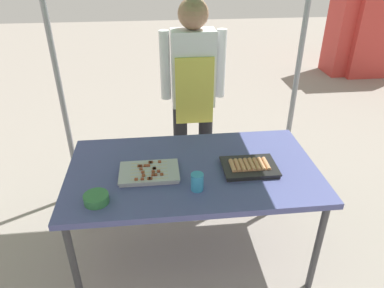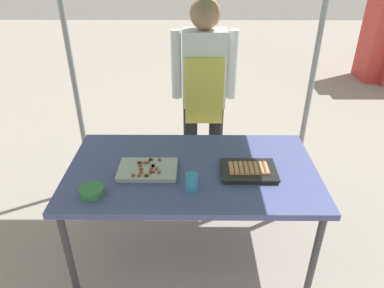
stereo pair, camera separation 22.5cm
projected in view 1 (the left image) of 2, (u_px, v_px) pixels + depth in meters
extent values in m
plane|color=gray|center=(193.00, 251.00, 2.65)|extent=(18.00, 18.00, 0.00)
cube|color=#4C518C|center=(193.00, 171.00, 2.29)|extent=(1.60, 0.90, 0.04)
cylinder|color=#3F3F44|center=(75.00, 269.00, 2.07)|extent=(0.04, 0.04, 0.71)
cylinder|color=#3F3F44|center=(317.00, 248.00, 2.21)|extent=(0.04, 0.04, 0.71)
cylinder|color=#3F3F44|center=(93.00, 188.00, 2.74)|extent=(0.04, 0.04, 0.71)
cylinder|color=#3F3F44|center=(278.00, 176.00, 2.88)|extent=(0.04, 0.04, 0.71)
cylinder|color=gray|center=(59.00, 85.00, 2.73)|extent=(0.04, 0.04, 2.12)
cylinder|color=gray|center=(297.00, 76.00, 2.90)|extent=(0.04, 0.04, 2.12)
cube|color=black|center=(249.00, 168.00, 2.26)|extent=(0.33, 0.24, 0.02)
cube|color=black|center=(249.00, 166.00, 2.25)|extent=(0.35, 0.25, 0.01)
cylinder|color=tan|center=(233.00, 166.00, 2.24)|extent=(0.03, 0.13, 0.03)
cylinder|color=tan|center=(237.00, 166.00, 2.24)|extent=(0.03, 0.13, 0.03)
cylinder|color=tan|center=(242.00, 165.00, 2.24)|extent=(0.03, 0.13, 0.03)
cylinder|color=tan|center=(247.00, 165.00, 2.25)|extent=(0.03, 0.13, 0.03)
cylinder|color=tan|center=(252.00, 165.00, 2.25)|extent=(0.03, 0.13, 0.03)
cylinder|color=tan|center=(257.00, 165.00, 2.25)|extent=(0.03, 0.13, 0.03)
cylinder|color=tan|center=(261.00, 164.00, 2.25)|extent=(0.03, 0.13, 0.03)
cylinder|color=tan|center=(266.00, 164.00, 2.26)|extent=(0.03, 0.13, 0.03)
cube|color=#ADADB2|center=(149.00, 173.00, 2.21)|extent=(0.36, 0.23, 0.02)
cube|color=#ADADB2|center=(149.00, 171.00, 2.20)|extent=(0.37, 0.25, 0.01)
cylinder|color=tan|center=(149.00, 179.00, 2.12)|extent=(0.23, 0.01, 0.01)
cube|color=brown|center=(151.00, 179.00, 2.12)|extent=(0.02, 0.02, 0.02)
cube|color=brown|center=(142.00, 180.00, 2.12)|extent=(0.02, 0.02, 0.02)
cube|color=brown|center=(149.00, 179.00, 2.12)|extent=(0.02, 0.02, 0.02)
cube|color=brown|center=(136.00, 180.00, 2.11)|extent=(0.02, 0.02, 0.02)
cylinder|color=tan|center=(149.00, 176.00, 2.15)|extent=(0.23, 0.01, 0.01)
cube|color=brown|center=(144.00, 176.00, 2.15)|extent=(0.02, 0.02, 0.02)
cube|color=brown|center=(156.00, 175.00, 2.16)|extent=(0.02, 0.02, 0.02)
cube|color=brown|center=(162.00, 175.00, 2.16)|extent=(0.02, 0.02, 0.02)
cube|color=brown|center=(153.00, 176.00, 2.15)|extent=(0.02, 0.02, 0.02)
cylinder|color=tan|center=(149.00, 172.00, 2.18)|extent=(0.23, 0.01, 0.01)
cube|color=brown|center=(153.00, 172.00, 2.18)|extent=(0.02, 0.02, 0.02)
cube|color=brown|center=(159.00, 172.00, 2.19)|extent=(0.02, 0.02, 0.02)
cube|color=brown|center=(143.00, 173.00, 2.18)|extent=(0.02, 0.02, 0.02)
cylinder|color=tan|center=(149.00, 169.00, 2.21)|extent=(0.23, 0.01, 0.01)
cube|color=brown|center=(154.00, 169.00, 2.22)|extent=(0.02, 0.02, 0.02)
cube|color=brown|center=(141.00, 170.00, 2.21)|extent=(0.02, 0.02, 0.02)
cube|color=brown|center=(155.00, 169.00, 2.22)|extent=(0.02, 0.02, 0.02)
cylinder|color=tan|center=(149.00, 166.00, 2.24)|extent=(0.23, 0.01, 0.01)
cube|color=brown|center=(149.00, 166.00, 2.24)|extent=(0.02, 0.02, 0.02)
cube|color=brown|center=(141.00, 167.00, 2.24)|extent=(0.02, 0.02, 0.02)
cube|color=brown|center=(139.00, 167.00, 2.24)|extent=(0.02, 0.02, 0.02)
cube|color=brown|center=(145.00, 166.00, 2.24)|extent=(0.02, 0.02, 0.02)
cylinder|color=tan|center=(149.00, 163.00, 2.28)|extent=(0.23, 0.01, 0.01)
cube|color=brown|center=(160.00, 162.00, 2.28)|extent=(0.02, 0.02, 0.02)
cube|color=brown|center=(150.00, 163.00, 2.28)|extent=(0.02, 0.02, 0.02)
cube|color=brown|center=(151.00, 163.00, 2.28)|extent=(0.02, 0.02, 0.02)
cylinder|color=#33723F|center=(96.00, 199.00, 1.97)|extent=(0.14, 0.14, 0.05)
cylinder|color=#338CBF|center=(197.00, 182.00, 2.06)|extent=(0.08, 0.08, 0.11)
cylinder|color=black|center=(181.00, 148.00, 3.14)|extent=(0.12, 0.12, 0.85)
cylinder|color=black|center=(205.00, 147.00, 3.16)|extent=(0.12, 0.12, 0.85)
cube|color=white|center=(193.00, 69.00, 2.79)|extent=(0.34, 0.20, 0.60)
cube|color=#D8CC4C|center=(195.00, 92.00, 2.77)|extent=(0.30, 0.02, 0.54)
cylinder|color=white|center=(165.00, 66.00, 2.76)|extent=(0.08, 0.08, 0.54)
cylinder|color=white|center=(221.00, 64.00, 2.80)|extent=(0.08, 0.08, 0.54)
sphere|color=#9E7256|center=(193.00, 13.00, 2.59)|extent=(0.23, 0.23, 0.23)
cube|color=#BF3833|center=(364.00, 17.00, 5.85)|extent=(1.02, 0.55, 1.85)
cube|color=#BF3833|center=(383.00, 12.00, 5.77)|extent=(1.07, 0.66, 2.04)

